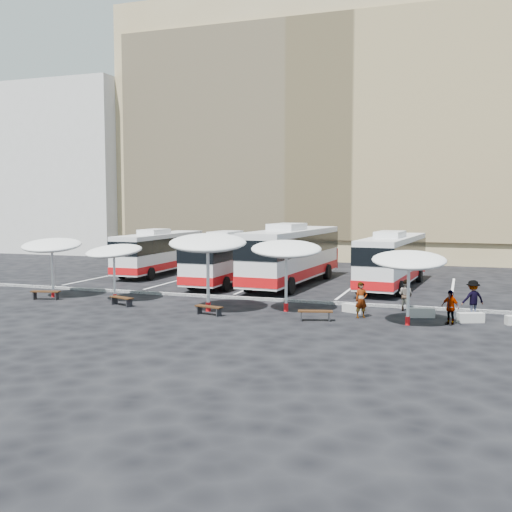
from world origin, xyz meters
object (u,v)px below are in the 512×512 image
(sunshade_0, at_px, (52,245))
(sunshade_2, at_px, (208,243))
(bus_2, at_px, (292,253))
(sunshade_4, at_px, (409,260))
(wood_bench_0, at_px, (46,293))
(wood_bench_2, at_px, (209,308))
(bus_3, at_px, (393,258))
(passenger_1, at_px, (406,295))
(bus_1, at_px, (231,256))
(conc_bench_2, at_px, (471,318))
(bus_0, at_px, (160,251))
(conc_bench_0, at_px, (353,308))
(wood_bench_3, at_px, (315,313))
(passenger_3, at_px, (472,298))
(wood_bench_1, at_px, (122,299))
(passenger_0, at_px, (361,300))
(sunshade_3, at_px, (286,249))
(conc_bench_1, at_px, (422,313))
(sunshade_1, at_px, (114,251))
(passenger_2, at_px, (450,307))

(sunshade_0, bearing_deg, sunshade_2, -6.93)
(bus_2, bearing_deg, sunshade_4, -49.29)
(wood_bench_0, height_order, wood_bench_2, wood_bench_0)
(bus_3, xyz_separation_m, passenger_1, (1.59, -8.27, -1.05))
(bus_1, height_order, conc_bench_2, bus_1)
(bus_0, xyz_separation_m, conc_bench_0, (16.60, -11.28, -1.54))
(wood_bench_3, bearing_deg, passenger_1, 47.70)
(bus_3, height_order, conc_bench_0, bus_3)
(bus_2, distance_m, wood_bench_2, 11.87)
(bus_3, bearing_deg, wood_bench_2, -114.86)
(sunshade_0, relative_size, passenger_3, 2.44)
(bus_1, relative_size, conc_bench_2, 9.61)
(sunshade_4, relative_size, conc_bench_2, 3.13)
(sunshade_2, distance_m, wood_bench_1, 5.74)
(bus_0, xyz_separation_m, bus_2, (11.05, -2.54, 0.32))
(passenger_0, bearing_deg, passenger_3, -9.79)
(bus_3, bearing_deg, sunshade_3, -106.14)
(bus_2, xyz_separation_m, passenger_3, (11.00, -7.94, -1.20))
(bus_1, height_order, sunshade_3, sunshade_3)
(wood_bench_1, bearing_deg, conc_bench_1, 6.84)
(sunshade_2, xyz_separation_m, wood_bench_2, (0.46, -0.97, -3.02))
(bus_3, relative_size, sunshade_1, 3.25)
(bus_0, bearing_deg, conc_bench_0, -34.51)
(conc_bench_2, xyz_separation_m, passenger_2, (-0.87, -0.80, 0.55))
(sunshade_2, height_order, conc_bench_1, sunshade_2)
(conc_bench_0, relative_size, passenger_1, 0.70)
(bus_2, relative_size, sunshade_3, 2.95)
(sunshade_2, bearing_deg, passenger_1, 19.71)
(bus_0, relative_size, sunshade_0, 2.57)
(bus_1, bearing_deg, conc_bench_2, -29.66)
(conc_bench_0, bearing_deg, wood_bench_1, -170.19)
(wood_bench_3, distance_m, passenger_1, 5.40)
(conc_bench_2, bearing_deg, sunshade_3, -179.47)
(bus_1, height_order, conc_bench_0, bus_1)
(sunshade_2, distance_m, passenger_0, 7.86)
(wood_bench_1, xyz_separation_m, passenger_0, (12.29, 0.78, 0.48))
(conc_bench_0, bearing_deg, conc_bench_2, -7.66)
(bus_3, height_order, sunshade_2, sunshade_2)
(conc_bench_0, bearing_deg, wood_bench_2, -154.88)
(sunshade_1, bearing_deg, sunshade_4, -5.56)
(conc_bench_1, bearing_deg, conc_bench_0, 175.90)
(sunshade_3, distance_m, conc_bench_0, 4.35)
(bus_2, bearing_deg, conc_bench_2, -37.31)
(wood_bench_2, bearing_deg, conc_bench_2, 10.89)
(bus_2, relative_size, wood_bench_0, 7.84)
(conc_bench_2, bearing_deg, sunshade_0, -179.85)
(bus_0, distance_m, sunshade_0, 12.12)
(wood_bench_1, height_order, wood_bench_3, wood_bench_3)
(bus_1, relative_size, conc_bench_0, 10.10)
(wood_bench_2, height_order, conc_bench_2, wood_bench_2)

